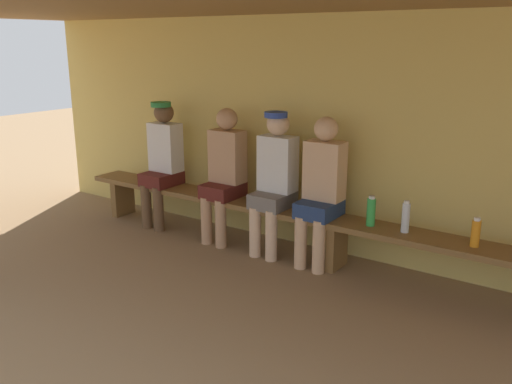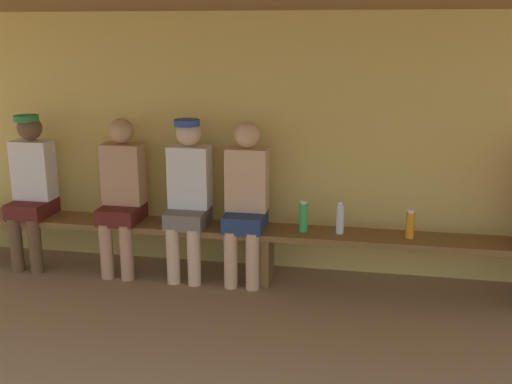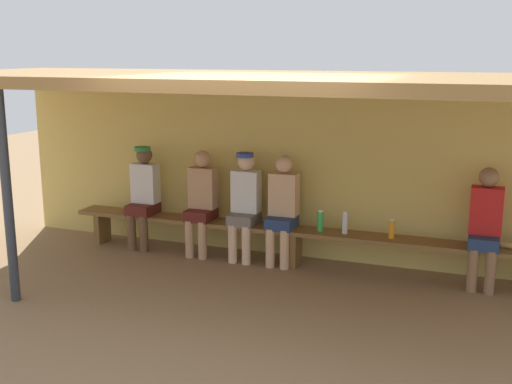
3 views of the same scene
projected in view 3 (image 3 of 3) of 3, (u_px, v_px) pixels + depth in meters
ground_plane at (250, 313)px, 6.34m from camera, size 24.00×24.00×0.00m
back_wall at (307, 170)px, 7.93m from camera, size 8.00×0.20×2.20m
dugout_roof at (274, 80)px, 6.49m from camera, size 8.00×2.80×0.12m
support_post at (7, 198)px, 6.42m from camera, size 0.10×0.10×2.20m
bench at (296, 234)px, 7.67m from camera, size 6.00×0.36×0.46m
player_shirtless_tan at (201, 199)px, 8.03m from camera, size 0.34×0.42×1.34m
player_in_red at (282, 206)px, 7.66m from camera, size 0.34×0.42×1.34m
player_near_post at (143, 192)px, 8.31m from camera, size 0.34×0.42×1.34m
player_middle at (485, 223)px, 6.87m from camera, size 0.34×0.42×1.34m
player_in_blue at (245, 201)px, 7.83m from camera, size 0.34×0.42×1.34m
water_bottle_green at (392, 229)px, 7.23m from camera, size 0.07×0.07×0.23m
water_bottle_blue at (345, 223)px, 7.43m from camera, size 0.06×0.06×0.27m
water_bottle_clear at (320, 221)px, 7.53m from camera, size 0.07×0.07×0.26m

